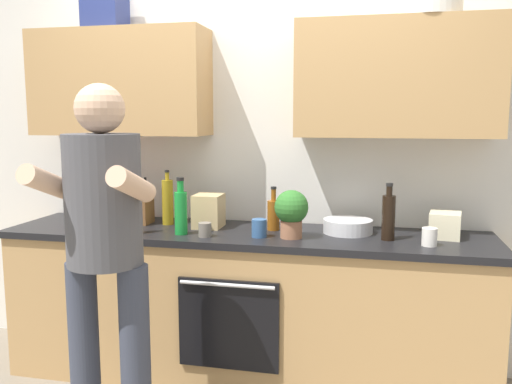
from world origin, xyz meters
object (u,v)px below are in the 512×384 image
(cup_coffee, at_px, (429,237))
(mixing_bowl, at_px, (348,226))
(bottle_soy, at_px, (388,216))
(grocery_bag_bread, at_px, (209,211))
(potted_herb, at_px, (291,211))
(grocery_bag_crisps, at_px, (97,208))
(grocery_bag_rice, at_px, (445,225))
(bottle_vinegar, at_px, (133,213))
(cup_tea, at_px, (259,228))
(person_standing, at_px, (104,240))
(knife_block, at_px, (142,205))
(cup_stoneware, at_px, (205,230))
(bottle_soda, at_px, (181,211))
(bottle_syrup, at_px, (273,214))
(bottle_oil, at_px, (168,202))

(cup_coffee, bearing_deg, mixing_bowl, 152.57)
(bottle_soy, height_order, grocery_bag_bread, bottle_soy)
(potted_herb, distance_m, grocery_bag_crisps, 1.19)
(grocery_bag_rice, bearing_deg, bottle_vinegar, -170.51)
(cup_tea, bearing_deg, cup_coffee, -0.45)
(person_standing, xyz_separation_m, mixing_bowl, (1.04, 0.92, -0.08))
(bottle_vinegar, xyz_separation_m, grocery_bag_rice, (1.73, 0.29, -0.05))
(bottle_vinegar, bearing_deg, grocery_bag_bread, 36.72)
(bottle_vinegar, distance_m, grocery_bag_rice, 1.75)
(mixing_bowl, xyz_separation_m, knife_block, (-1.27, -0.01, 0.08))
(cup_stoneware, bearing_deg, potted_herb, 9.65)
(bottle_vinegar, bearing_deg, knife_block, 104.57)
(bottle_vinegar, xyz_separation_m, bottle_soda, (0.27, 0.05, 0.02))
(person_standing, relative_size, grocery_bag_bread, 8.51)
(cup_stoneware, distance_m, potted_herb, 0.49)
(person_standing, bearing_deg, bottle_soda, 80.51)
(grocery_bag_rice, bearing_deg, bottle_syrup, -179.37)
(cup_tea, bearing_deg, mixing_bowl, 24.41)
(grocery_bag_bread, bearing_deg, bottle_soda, -113.13)
(cup_stoneware, relative_size, grocery_bag_rice, 0.44)
(bottle_soy, xyz_separation_m, cup_tea, (-0.70, -0.08, -0.08))
(cup_tea, bearing_deg, potted_herb, 6.03)
(mixing_bowl, distance_m, grocery_bag_rice, 0.53)
(bottle_soda, distance_m, grocery_bag_rice, 1.48)
(bottle_soy, height_order, cup_coffee, bottle_soy)
(potted_herb, bearing_deg, grocery_bag_rice, 13.10)
(person_standing, distance_m, mixing_bowl, 1.39)
(cup_stoneware, distance_m, mixing_bowl, 0.82)
(bottle_soda, height_order, mixing_bowl, bottle_soda)
(cup_coffee, bearing_deg, knife_block, 172.75)
(cup_coffee, height_order, grocery_bag_bread, grocery_bag_bread)
(cup_coffee, distance_m, grocery_bag_rice, 0.24)
(cup_tea, distance_m, grocery_bag_crisps, 1.02)
(cup_stoneware, height_order, grocery_bag_crisps, grocery_bag_crisps)
(person_standing, height_order, bottle_soda, person_standing)
(cup_coffee, xyz_separation_m, potted_herb, (-0.73, 0.03, 0.10))
(bottle_syrup, bearing_deg, knife_block, 179.46)
(cup_coffee, relative_size, grocery_bag_crisps, 0.39)
(bottle_oil, relative_size, cup_tea, 3.35)
(bottle_soy, relative_size, bottle_vinegar, 1.09)
(cup_tea, bearing_deg, grocery_bag_bread, 151.39)
(bottle_vinegar, relative_size, cup_stoneware, 3.57)
(person_standing, relative_size, cup_stoneware, 21.36)
(mixing_bowl, height_order, potted_herb, potted_herb)
(cup_tea, bearing_deg, grocery_bag_crisps, 177.22)
(knife_block, bearing_deg, person_standing, -75.75)
(potted_herb, relative_size, grocery_bag_bread, 1.33)
(bottle_soda, relative_size, cup_coffee, 3.47)
(bottle_syrup, bearing_deg, grocery_bag_rice, 0.63)
(bottle_vinegar, height_order, cup_stoneware, bottle_vinegar)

